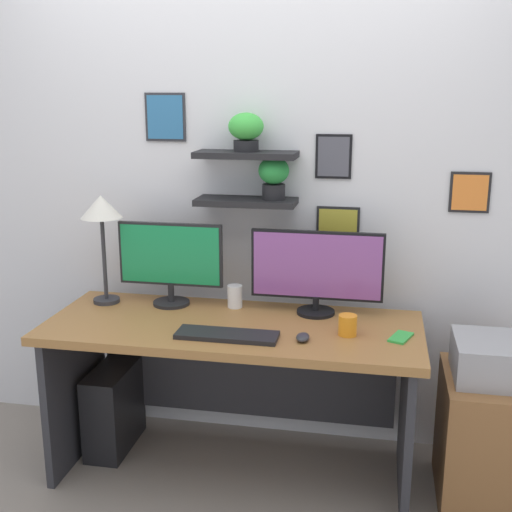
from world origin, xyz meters
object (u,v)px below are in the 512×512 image
drawer_cabinet (492,440)px  computer_tower_left (114,408)px  keyboard (227,335)px  monitor_right (317,270)px  desk_lamp (102,215)px  printer (500,360)px  cell_phone (401,337)px  coffee_mug (348,325)px  water_cup (235,296)px  desk (235,361)px  monitor_left (170,260)px  computer_mouse (303,337)px

drawer_cabinet → computer_tower_left: 1.82m
keyboard → drawer_cabinet: 1.25m
monitor_right → desk_lamp: (-1.04, -0.04, 0.23)m
printer → computer_tower_left: (-1.81, 0.10, -0.46)m
cell_phone → printer: 0.43m
coffee_mug → computer_tower_left: bearing=173.0°
cell_phone → printer: size_ratio=0.37×
desk_lamp → computer_tower_left: size_ratio=1.26×
water_cup → monitor_right: bearing=-1.6°
monitor_right → desk_lamp: 1.07m
desk_lamp → computer_tower_left: (0.04, -0.08, -0.98)m
desk → monitor_left: size_ratio=3.28×
computer_mouse → coffee_mug: 0.21m
water_cup → desk_lamp: bearing=-175.8°
coffee_mug → monitor_right: bearing=122.1°
coffee_mug → drawer_cabinet: bearing=3.5°
keyboard → computer_tower_left: bearing=157.9°
desk → monitor_left: bearing=155.7°
computer_mouse → water_cup: 0.53m
keyboard → coffee_mug: coffee_mug is taller
water_cup → computer_tower_left: bearing=-168.2°
computer_tower_left → desk: bearing=-4.0°
printer → monitor_right: bearing=164.7°
cell_phone → water_cup: 0.83m
computer_tower_left → computer_mouse: bearing=-14.0°
desk → computer_tower_left: size_ratio=4.00×
computer_mouse → desk_lamp: (-1.03, 0.32, 0.43)m
monitor_right → coffee_mug: size_ratio=6.91×
desk → keyboard: 0.31m
desk → computer_tower_left: (-0.65, 0.05, -0.33)m
desk → desk_lamp: size_ratio=3.17×
water_cup → computer_tower_left: 0.86m
monitor_right → desk: bearing=-155.7°
water_cup → printer: water_cup is taller
keyboard → coffee_mug: size_ratio=4.89×
computer_mouse → drawer_cabinet: (0.82, 0.14, -0.47)m
drawer_cabinet → computer_tower_left: bearing=176.7°
monitor_right → computer_mouse: monitor_right is taller
monitor_right → monitor_left: bearing=-180.0°
coffee_mug → printer: bearing=3.5°
monitor_left → keyboard: bearing=-45.8°
desk_lamp → drawer_cabinet: bearing=-5.7°
monitor_right → keyboard: size_ratio=1.41×
monitor_right → drawer_cabinet: size_ratio=1.06×
computer_tower_left → monitor_left: bearing=21.9°
cell_phone → water_cup: bearing=-177.9°
coffee_mug → printer: coffee_mug is taller
computer_tower_left → water_cup: bearing=11.8°
desk_lamp → coffee_mug: bearing=-10.5°
computer_mouse → cell_phone: computer_mouse is taller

